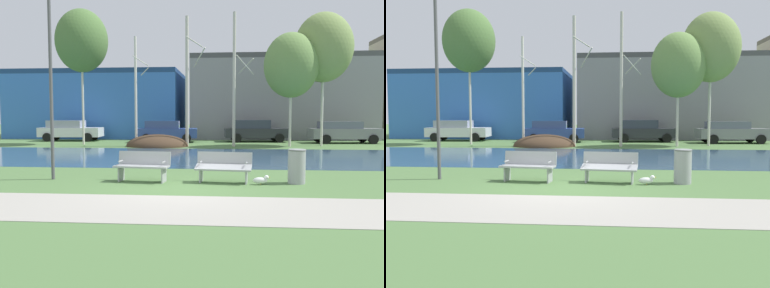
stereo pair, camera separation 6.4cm
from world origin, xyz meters
The scene contains 21 objects.
ground_plane centered at (0.00, 10.00, 0.00)m, with size 120.00×120.00×0.00m, color #4C703D.
paved_path_strip centered at (0.00, -2.19, 0.01)m, with size 60.00×2.53×0.01m, color #9E998E.
river_band centered at (0.00, 8.30, 0.00)m, with size 80.00×8.70×0.01m, color #33516B.
soil_mound centered at (-3.02, 14.22, 0.00)m, with size 3.89×3.17×1.51m, color #423021.
bench_left centered at (-1.17, 1.13, 0.47)m, with size 1.66×0.76×0.87m.
bench_right centered at (1.20, 1.13, 0.47)m, with size 1.66×0.76×0.87m.
trash_bin centered at (3.26, 1.16, 0.51)m, with size 0.51×0.51×0.98m.
seagull centered at (2.24, 0.84, 0.13)m, with size 0.48×0.18×0.27m.
streetlamp centered at (-3.95, 1.28, 3.82)m, with size 0.32×0.32×5.79m.
birch_far_left centered at (-8.16, 15.41, 6.76)m, with size 3.38×3.38×8.80m.
birch_left centered at (-4.34, 14.27, 3.45)m, with size 0.93×1.69×6.77m.
birch_center_left centered at (-1.15, 14.48, 4.08)m, with size 1.26×2.10×8.00m.
birch_center centered at (1.75, 14.39, 4.12)m, with size 1.30×2.36×8.16m.
birch_center_right centered at (5.17, 14.74, 4.97)m, with size 3.29×3.29×6.95m.
birch_right centered at (7.25, 15.49, 6.13)m, with size 3.59×3.59×8.29m.
parked_van_nearest_white centered at (-10.49, 18.90, 0.81)m, with size 4.65×2.33×1.54m.
parked_sedan_second_blue centered at (-3.06, 18.18, 0.80)m, with size 4.39×2.35×1.52m.
parked_hatch_third_dark centered at (3.34, 19.01, 0.82)m, with size 4.67×2.25×1.58m.
parked_wagon_fourth_grey centered at (9.36, 18.12, 0.80)m, with size 4.89×2.29×1.50m.
building_blue_store centered at (-9.91, 25.14, 2.84)m, with size 14.35×8.57×5.68m.
building_grey_warehouse centered at (5.69, 25.42, 3.38)m, with size 14.60×9.02×6.75m.
Camera 2 is at (1.33, -10.32, 1.94)m, focal length 37.45 mm.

